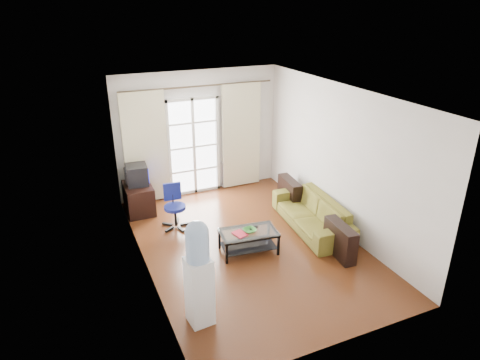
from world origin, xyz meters
The scene contains 20 objects.
floor centered at (0.00, 0.00, 0.00)m, with size 5.20×5.20×0.00m, color #572C14.
ceiling centered at (0.00, 0.00, 2.70)m, with size 5.20×5.20×0.00m, color white.
wall_back centered at (0.00, 2.60, 1.35)m, with size 3.60×0.02×2.70m, color silver.
wall_front centered at (0.00, -2.60, 1.35)m, with size 3.60×0.02×2.70m, color silver.
wall_left centered at (-1.80, 0.00, 1.35)m, with size 0.02×5.20×2.70m, color silver.
wall_right centered at (1.80, 0.00, 1.35)m, with size 0.02×5.20×2.70m, color silver.
french_door centered at (-0.15, 2.54, 1.07)m, with size 1.16×0.06×2.15m.
curtain_rod centered at (0.00, 2.50, 2.38)m, with size 0.04×0.04×3.30m, color #4C3F2D.
curtain_left centered at (-1.20, 2.48, 1.20)m, with size 0.90×0.07×2.35m, color beige.
curtain_right centered at (0.95, 2.48, 1.20)m, with size 0.90×0.07×2.35m, color beige.
radiator centered at (0.80, 2.50, 0.33)m, with size 0.64×0.12×0.64m, color #97979A.
sofa centered at (1.36, 0.10, 0.29)m, with size 0.96×2.07×0.59m, color brown.
coffee_table centered at (-0.09, -0.19, 0.25)m, with size 1.03×0.67×0.39m.
bowl centered at (-0.08, -0.21, 0.42)m, with size 0.24×0.24×0.05m, color #31873A.
book centered at (-0.36, -0.25, 0.40)m, with size 0.24×0.28×0.02m, color #A53714.
remote centered at (0.03, -0.13, 0.40)m, with size 0.17×0.05×0.02m, color black.
tv_stand centered at (-1.50, 2.09, 0.29)m, with size 0.53×0.80×0.58m, color black.
crt_tv centered at (-1.50, 2.15, 0.79)m, with size 0.48×0.47×0.41m.
task_chair centered at (-1.00, 1.19, 0.25)m, with size 0.62×0.62×0.84m.
water_cooler centered at (-1.41, -1.51, 0.80)m, with size 0.35×0.34×1.53m.
Camera 1 is at (-2.77, -5.93, 4.04)m, focal length 32.00 mm.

